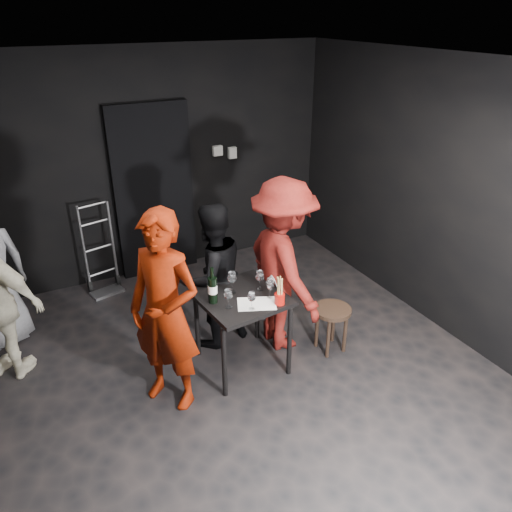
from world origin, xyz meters
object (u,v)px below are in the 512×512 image
wine_bottle (213,289)px  breadstick_cup (280,291)px  man_maroon (283,254)px  woman_black (212,278)px  hand_truck (103,275)px  server_red (164,298)px  tasting_table (242,305)px  stool (332,316)px

wine_bottle → breadstick_cup: 0.58m
man_maroon → woman_black: bearing=62.0°
hand_truck → server_red: size_ratio=0.54×
server_red → breadstick_cup: bearing=43.8°
server_red → woman_black: server_red is taller
breadstick_cup → hand_truck: bearing=116.2°
man_maroon → hand_truck: bearing=37.7°
woman_black → wine_bottle: bearing=56.4°
server_red → hand_truck: bearing=145.1°
woman_black → man_maroon: 0.72m
server_red → wine_bottle: (0.47, 0.16, -0.13)m
tasting_table → man_maroon: man_maroon is taller
tasting_table → server_red: server_red is taller
tasting_table → wine_bottle: bearing=175.5°
tasting_table → breadstick_cup: bearing=-48.0°
hand_truck → stool: bearing=-64.8°
wine_bottle → breadstick_cup: bearing=-29.7°
tasting_table → breadstick_cup: breadstick_cup is taller
wine_bottle → man_maroon: bearing=9.6°
woman_black → breadstick_cup: bearing=101.3°
hand_truck → tasting_table: hand_truck is taller
hand_truck → woman_black: bearing=-76.0°
hand_truck → breadstick_cup: 2.60m
stool → man_maroon: bearing=137.1°
hand_truck → tasting_table: 2.21m
server_red → woman_black: 0.94m
breadstick_cup → stool: bearing=7.1°
server_red → stool: bearing=49.6°
hand_truck → breadstick_cup: size_ratio=3.94×
server_red → woman_black: (0.65, 0.61, -0.29)m
woman_black → breadstick_cup: size_ratio=5.17×
stool → breadstick_cup: (-0.63, -0.08, 0.50)m
hand_truck → server_red: (0.13, -2.12, 0.80)m
stool → breadstick_cup: bearing=-172.9°
man_maroon → stool: bearing=-132.1°
breadstick_cup → wine_bottle: bearing=150.3°
stool → woman_black: 1.21m
server_red → woman_black: size_ratio=1.40×
tasting_table → man_maroon: size_ratio=0.38×
woman_black → hand_truck: bearing=-74.6°
tasting_table → stool: (0.87, -0.19, -0.27)m
hand_truck → wine_bottle: size_ratio=3.26×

